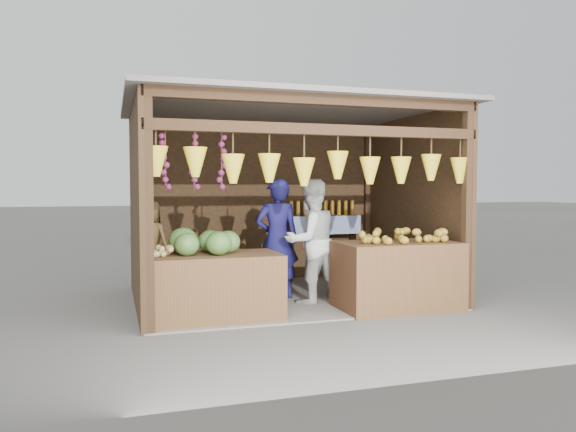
% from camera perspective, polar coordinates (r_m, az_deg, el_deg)
% --- Properties ---
extents(ground, '(80.00, 80.00, 0.00)m').
position_cam_1_polar(ground, '(7.94, -0.30, -8.28)').
color(ground, '#514F49').
rests_on(ground, ground).
extents(stall_structure, '(4.30, 3.30, 2.66)m').
position_cam_1_polar(stall_structure, '(7.74, -0.44, 3.83)').
color(stall_structure, slate).
rests_on(stall_structure, ground).
extents(back_shelf, '(1.25, 0.32, 1.32)m').
position_cam_1_polar(back_shelf, '(9.37, 3.52, -1.17)').
color(back_shelf, '#382314').
rests_on(back_shelf, ground).
extents(counter_left, '(1.50, 0.85, 0.77)m').
position_cam_1_polar(counter_left, '(6.66, -7.38, -7.14)').
color(counter_left, '#462D17').
rests_on(counter_left, ground).
extents(counter_right, '(1.51, 0.85, 0.86)m').
position_cam_1_polar(counter_right, '(7.28, 11.04, -5.95)').
color(counter_right, '#492918').
rests_on(counter_right, ground).
extents(stool, '(0.30, 0.30, 0.28)m').
position_cam_1_polar(stool, '(7.66, -13.83, -7.72)').
color(stool, black).
rests_on(stool, ground).
extents(man_standing, '(0.64, 0.44, 1.66)m').
position_cam_1_polar(man_standing, '(7.72, -1.12, -2.38)').
color(man_standing, '#17154E').
rests_on(man_standing, ground).
extents(woman_standing, '(0.94, 0.81, 1.66)m').
position_cam_1_polar(woman_standing, '(7.48, 2.32, -2.57)').
color(woman_standing, silver).
rests_on(woman_standing, ground).
extents(vendor_seated, '(0.64, 0.59, 1.10)m').
position_cam_1_polar(vendor_seated, '(7.56, -13.89, -2.56)').
color(vendor_seated, brown).
rests_on(vendor_seated, stool).
extents(melon_pile, '(1.00, 0.50, 0.32)m').
position_cam_1_polar(melon_pile, '(6.60, -8.13, -2.46)').
color(melon_pile, '#184813').
rests_on(melon_pile, counter_left).
extents(tanfruit_pile, '(0.34, 0.40, 0.13)m').
position_cam_1_polar(tanfruit_pile, '(6.52, -12.70, -3.42)').
color(tanfruit_pile, '#9E8A49').
rests_on(tanfruit_pile, counter_left).
extents(mango_pile, '(1.40, 0.64, 0.22)m').
position_cam_1_polar(mango_pile, '(7.18, 11.42, -1.76)').
color(mango_pile, '#B26B17').
rests_on(mango_pile, counter_right).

